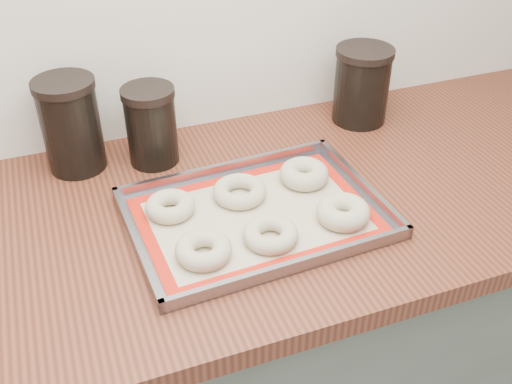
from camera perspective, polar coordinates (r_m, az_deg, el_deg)
name	(u,v)px	position (r m, az deg, el deg)	size (l,w,h in m)	color
cabinet	(245,361)	(1.48, -1.06, -15.77)	(3.00, 0.65, 0.86)	#586256
countertop	(243,211)	(1.16, -1.29, -1.78)	(3.06, 0.68, 0.04)	brown
baking_tray	(256,215)	(1.11, 0.00, -2.24)	(0.48, 0.35, 0.03)	gray
baking_mat	(256,216)	(1.11, 0.00, -2.32)	(0.43, 0.31, 0.00)	#C6B793
bagel_front_left	(203,250)	(1.01, -5.03, -5.51)	(0.10, 0.10, 0.03)	beige
bagel_front_mid	(271,234)	(1.04, 1.40, -4.03)	(0.10, 0.10, 0.03)	beige
bagel_front_right	(343,212)	(1.10, 8.30, -1.91)	(0.10, 0.10, 0.04)	beige
bagel_back_left	(170,206)	(1.12, -8.17, -1.35)	(0.09, 0.09, 0.03)	beige
bagel_back_mid	(240,191)	(1.15, -1.58, 0.06)	(0.10, 0.10, 0.03)	beige
bagel_back_right	(304,174)	(1.19, 4.60, 1.73)	(0.10, 0.10, 0.04)	beige
canister_left	(71,125)	(1.26, -17.21, 6.13)	(0.12, 0.12, 0.20)	black
canister_mid	(151,125)	(1.25, -9.96, 6.27)	(0.11, 0.11, 0.17)	black
canister_right	(362,85)	(1.41, 10.03, 10.01)	(0.13, 0.13, 0.18)	black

